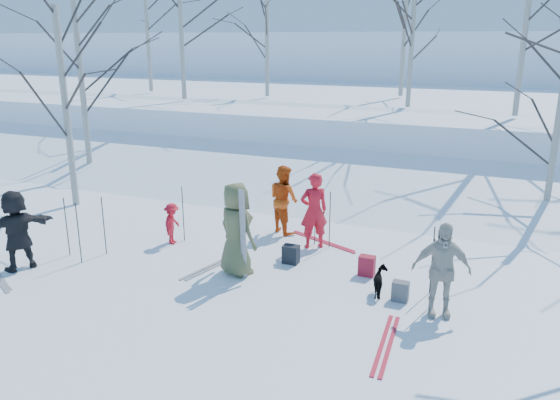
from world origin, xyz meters
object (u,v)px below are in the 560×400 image
at_px(skier_red_seated, 172,224).
at_px(skier_redor_behind, 284,199).
at_px(skier_red_north, 314,211).
at_px(skier_grey_west, 17,230).
at_px(skier_olive_center, 236,229).
at_px(backpack_dark, 291,254).
at_px(backpack_red, 367,266).
at_px(skier_cream_east, 441,270).
at_px(backpack_grey, 400,291).
at_px(dog, 381,282).

bearing_deg(skier_red_seated, skier_redor_behind, -60.67).
relative_size(skier_red_north, skier_grey_west, 1.03).
bearing_deg(skier_grey_west, skier_olive_center, 135.86).
bearing_deg(skier_redor_behind, backpack_dark, 148.82).
relative_size(skier_grey_west, backpack_red, 4.08).
bearing_deg(skier_grey_west, skier_cream_east, 125.39).
distance_m(skier_redor_behind, backpack_grey, 4.37).
relative_size(skier_red_seated, skier_cream_east, 0.57).
xyz_separation_m(skier_red_north, backpack_red, (1.53, -1.07, -0.68)).
height_order(skier_red_seated, backpack_grey, skier_red_seated).
bearing_deg(skier_grey_west, dog, 129.44).
bearing_deg(backpack_dark, skier_red_north, 82.81).
xyz_separation_m(skier_olive_center, skier_red_north, (0.95, 2.01, -0.08)).
bearing_deg(backpack_red, backpack_dark, -179.92).
relative_size(skier_red_seated, dog, 1.56).
distance_m(backpack_red, backpack_dark, 1.66).
distance_m(dog, backpack_dark, 2.27).
xyz_separation_m(backpack_red, backpack_grey, (0.85, -0.86, -0.02)).
xyz_separation_m(skier_redor_behind, skier_cream_east, (4.12, -2.91, 0.00)).
xyz_separation_m(skier_cream_east, skier_grey_west, (-8.35, -1.34, 0.01)).
distance_m(skier_red_north, backpack_grey, 3.14).
bearing_deg(backpack_grey, skier_red_north, 140.95).
xyz_separation_m(backpack_grey, backpack_dark, (-2.51, 0.86, 0.01)).
height_order(skier_olive_center, skier_redor_behind, skier_olive_center).
distance_m(skier_olive_center, dog, 3.03).
distance_m(skier_cream_east, backpack_grey, 1.01).
bearing_deg(skier_olive_center, skier_red_seated, 0.59).
distance_m(skier_red_north, dog, 2.78).
bearing_deg(skier_cream_east, skier_olive_center, 162.78).
bearing_deg(dog, backpack_red, -75.48).
bearing_deg(dog, skier_redor_behind, -56.38).
height_order(skier_red_seated, skier_grey_west, skier_grey_west).
relative_size(skier_grey_west, dog, 2.73).
bearing_deg(skier_olive_center, skier_redor_behind, -63.93).
distance_m(skier_red_seated, dog, 5.20).
distance_m(skier_grey_west, backpack_dark, 5.73).
distance_m(backpack_red, backpack_grey, 1.21).
xyz_separation_m(skier_grey_west, backpack_grey, (7.64, 1.61, -0.67)).
distance_m(skier_redor_behind, dog, 4.01).
bearing_deg(dog, skier_grey_west, -3.10).
distance_m(skier_redor_behind, backpack_dark, 2.10).
distance_m(dog, backpack_grey, 0.40).
relative_size(backpack_grey, backpack_dark, 0.95).
bearing_deg(skier_olive_center, backpack_dark, -106.78).
bearing_deg(skier_redor_behind, dog, 171.79).
bearing_deg(backpack_dark, skier_grey_west, -154.28).
bearing_deg(skier_grey_west, backpack_red, 136.30).
relative_size(skier_olive_center, backpack_grey, 5.08).
distance_m(skier_olive_center, backpack_dark, 1.46).
distance_m(skier_red_north, skier_redor_behind, 1.26).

